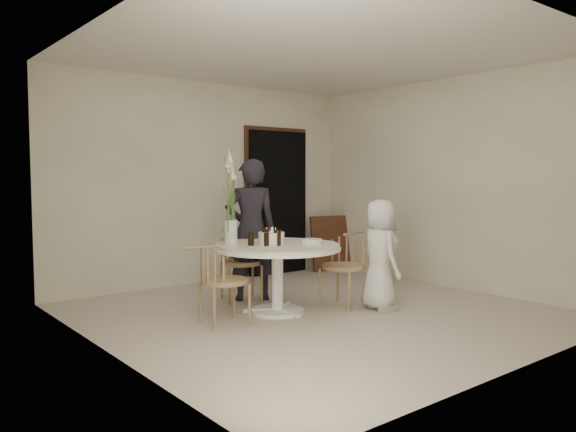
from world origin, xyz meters
TOP-DOWN VIEW (x-y plane):
  - ground at (0.00, 0.00)m, footprint 4.50×4.50m
  - room_shell at (0.00, 0.00)m, footprint 4.50×4.50m
  - doorway at (1.15, 2.19)m, footprint 1.00×0.10m
  - door_trim at (1.15, 2.23)m, footprint 1.12×0.03m
  - table at (-0.35, 0.25)m, footprint 1.33×1.33m
  - picture_frame at (1.95, 1.90)m, footprint 0.66×0.33m
  - chair_far at (-0.27, 1.10)m, footprint 0.55×0.58m
  - chair_right at (0.52, 0.07)m, footprint 0.55×0.52m
  - chair_left at (-1.14, 0.22)m, footprint 0.51×0.48m
  - girl at (-0.20, 0.94)m, footprint 0.71×0.60m
  - boy at (0.61, -0.32)m, footprint 0.54×0.67m
  - birthday_cake at (-0.42, 0.26)m, footprint 0.27×0.27m
  - cola_tumbler_a at (-0.53, 0.20)m, footprint 0.08×0.08m
  - cola_tumbler_b at (-0.42, 0.15)m, footprint 0.10×0.10m
  - cola_tumbler_c at (-0.63, 0.32)m, footprint 0.07×0.07m
  - cola_tumbler_d at (-0.47, 0.29)m, footprint 0.09×0.09m
  - plate_stack at (-0.05, 0.05)m, footprint 0.26×0.26m
  - flower_vase at (-0.73, 0.56)m, footprint 0.14×0.14m

SIDE VIEW (x-z plane):
  - ground at x=0.00m, z-range 0.00..0.00m
  - picture_frame at x=1.95m, z-range 0.00..0.83m
  - chair_left at x=-1.14m, z-range 0.12..0.90m
  - chair_right at x=0.52m, z-range 0.12..0.94m
  - chair_far at x=-0.27m, z-range 0.12..0.94m
  - boy at x=0.61m, z-range 0.00..1.19m
  - table at x=-0.35m, z-range 0.25..0.98m
  - plate_stack at x=-0.05m, z-range 0.73..0.78m
  - birthday_cake at x=-0.42m, z-range 0.71..0.88m
  - cola_tumbler_a at x=-0.53m, z-range 0.73..0.86m
  - cola_tumbler_c at x=-0.63m, z-range 0.73..0.87m
  - cola_tumbler_b at x=-0.42m, z-range 0.73..0.90m
  - cola_tumbler_d at x=-0.47m, z-range 0.73..0.90m
  - girl at x=-0.20m, z-range 0.00..1.64m
  - doorway at x=1.15m, z-range 0.00..2.10m
  - door_trim at x=1.15m, z-range 0.00..2.22m
  - flower_vase at x=-0.73m, z-range 0.65..1.65m
  - room_shell at x=0.00m, z-range -0.63..3.87m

